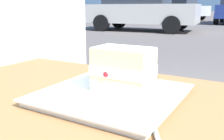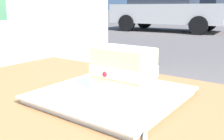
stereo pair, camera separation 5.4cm
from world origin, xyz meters
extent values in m
cube|color=white|center=(-0.19, 0.20, 0.72)|extent=(0.27, 0.27, 0.01)
cube|color=white|center=(-0.19, 0.20, 0.73)|extent=(0.29, 0.29, 0.00)
cube|color=beige|center=(-0.17, 0.22, 0.75)|extent=(0.12, 0.08, 0.04)
cube|color=white|center=(-0.17, 0.22, 0.78)|extent=(0.13, 0.08, 0.02)
sphere|color=#B21923|center=(-0.13, 0.26, 0.78)|extent=(0.02, 0.02, 0.02)
sphere|color=#B21923|center=(-0.16, 0.25, 0.77)|extent=(0.02, 0.02, 0.02)
sphere|color=#B21923|center=(-0.17, 0.25, 0.78)|extent=(0.02, 0.02, 0.02)
sphere|color=#B21923|center=(-0.19, 0.18, 0.77)|extent=(0.01, 0.01, 0.01)
cube|color=beige|center=(-0.17, 0.22, 0.81)|extent=(0.12, 0.08, 0.04)
cube|color=white|center=(-0.17, 0.22, 0.83)|extent=(0.12, 0.07, 0.00)
cube|color=silver|center=(-0.07, 0.14, 0.72)|extent=(0.04, 0.04, 0.01)
cube|color=beige|center=(-4.11, 9.35, 0.68)|extent=(4.44, 2.24, 0.72)
cylinder|color=black|center=(-2.83, 10.35, 0.32)|extent=(0.66, 0.28, 0.64)
cylinder|color=black|center=(-2.66, 8.61, 0.32)|extent=(0.66, 0.28, 0.64)
cylinder|color=black|center=(-5.56, 10.08, 0.32)|extent=(0.66, 0.28, 0.64)
cylinder|color=black|center=(-5.39, 8.34, 0.32)|extent=(0.66, 0.28, 0.64)
cylinder|color=black|center=(-2.12, 14.92, 0.34)|extent=(0.24, 0.69, 0.68)
cylinder|color=black|center=(-2.19, 17.74, 0.34)|extent=(0.24, 0.69, 0.68)
cube|color=#B7BABF|center=(-5.32, 19.27, 0.68)|extent=(4.21, 2.73, 0.69)
cube|color=#2D333D|center=(-5.50, 19.32, 1.29)|extent=(2.51, 2.07, 0.53)
cylinder|color=black|center=(-3.89, 19.73, 0.33)|extent=(0.70, 0.39, 0.66)
cylinder|color=black|center=(-4.35, 18.13, 0.33)|extent=(0.70, 0.39, 0.66)
cylinder|color=black|center=(-6.28, 20.41, 0.33)|extent=(0.70, 0.39, 0.66)
cylinder|color=black|center=(-6.74, 18.81, 0.33)|extent=(0.70, 0.39, 0.66)
camera|label=1|loc=(0.07, -0.25, 0.91)|focal=40.99mm
camera|label=2|loc=(0.12, -0.22, 0.91)|focal=40.99mm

